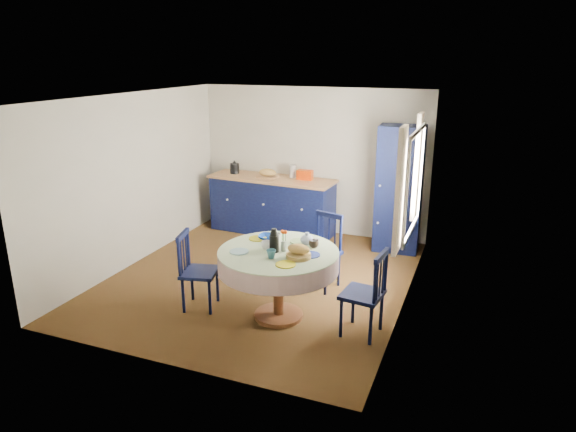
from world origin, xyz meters
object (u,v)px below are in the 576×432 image
(pantry_cabinet, at_px, (399,189))
(cobalt_bowl, at_px, (268,237))
(mug_c, at_px, (314,244))
(kitchen_counter, at_px, (272,204))
(chair_far, at_px, (323,251))
(dining_table, at_px, (279,261))
(chair_left, at_px, (196,270))
(mug_b, at_px, (271,254))
(mug_d, at_px, (277,237))
(chair_right, at_px, (366,293))
(mug_a, at_px, (266,245))

(pantry_cabinet, bearing_deg, cobalt_bowl, -118.93)
(mug_c, bearing_deg, kitchen_counter, 122.33)
(kitchen_counter, distance_m, chair_far, 2.34)
(dining_table, bearing_deg, chair_left, -173.45)
(pantry_cabinet, xyz_separation_m, mug_b, (-0.89, -3.01, -0.10))
(kitchen_counter, height_order, mug_d, kitchen_counter)
(pantry_cabinet, height_order, chair_far, pantry_cabinet)
(chair_far, bearing_deg, dining_table, -87.00)
(chair_left, bearing_deg, mug_c, -89.12)
(chair_left, height_order, mug_b, chair_left)
(mug_c, bearing_deg, cobalt_bowl, 174.48)
(cobalt_bowl, bearing_deg, mug_c, -5.52)
(dining_table, xyz_separation_m, chair_left, (-1.05, -0.12, -0.23))
(kitchen_counter, relative_size, chair_right, 2.24)
(dining_table, relative_size, mug_c, 12.03)
(dining_table, distance_m, mug_a, 0.24)
(dining_table, xyz_separation_m, mug_b, (0.01, -0.24, 0.18))
(mug_c, distance_m, cobalt_bowl, 0.62)
(chair_far, relative_size, chair_right, 1.00)
(mug_b, height_order, cobalt_bowl, mug_b)
(chair_far, bearing_deg, mug_a, -95.16)
(mug_d, bearing_deg, kitchen_counter, 114.47)
(dining_table, relative_size, chair_far, 1.40)
(chair_right, distance_m, cobalt_bowl, 1.40)
(dining_table, xyz_separation_m, chair_far, (0.21, 1.02, -0.21))
(chair_right, relative_size, cobalt_bowl, 4.47)
(chair_left, bearing_deg, mug_d, -76.94)
(chair_left, xyz_separation_m, mug_a, (0.89, 0.12, 0.41))
(dining_table, relative_size, chair_right, 1.40)
(mug_a, height_order, mug_d, mug_a)
(mug_b, distance_m, mug_c, 0.59)
(dining_table, bearing_deg, kitchen_counter, 114.57)
(chair_left, xyz_separation_m, chair_far, (1.26, 1.14, 0.02))
(kitchen_counter, relative_size, mug_a, 18.60)
(dining_table, bearing_deg, mug_b, -88.55)
(dining_table, height_order, mug_d, dining_table)
(mug_d, bearing_deg, mug_b, -74.04)
(chair_right, distance_m, mug_d, 1.31)
(pantry_cabinet, bearing_deg, chair_far, -115.00)
(chair_right, relative_size, mug_c, 8.62)
(mug_d, bearing_deg, dining_table, -64.65)
(cobalt_bowl, bearing_deg, mug_b, -62.89)
(chair_left, xyz_separation_m, mug_b, (1.05, -0.12, 0.41))
(pantry_cabinet, height_order, chair_right, pantry_cabinet)
(cobalt_bowl, bearing_deg, chair_right, -13.64)
(pantry_cabinet, distance_m, chair_right, 2.83)
(chair_left, bearing_deg, pantry_cabinet, -47.77)
(chair_left, xyz_separation_m, chair_right, (2.09, 0.11, 0.02))
(mug_d, bearing_deg, mug_a, -90.00)
(chair_right, bearing_deg, mug_b, -70.99)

